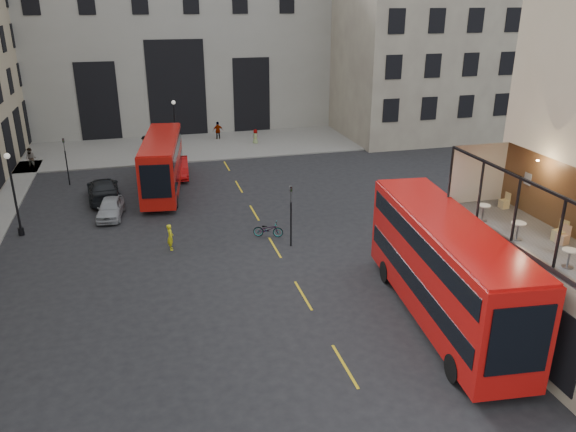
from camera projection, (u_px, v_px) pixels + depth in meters
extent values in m
plane|color=black|center=(390.00, 358.00, 23.33)|extent=(140.00, 140.00, 0.00)
cube|color=black|center=(501.00, 301.00, 23.80)|extent=(0.08, 9.20, 3.00)
cube|color=beige|center=(478.00, 173.00, 27.19)|extent=(3.00, 0.04, 2.90)
cube|color=black|center=(554.00, 174.00, 22.16)|extent=(3.00, 10.00, 0.04)
cube|color=slate|center=(511.00, 243.00, 22.82)|extent=(0.12, 10.00, 0.18)
cube|color=black|center=(521.00, 178.00, 21.82)|extent=(0.12, 10.00, 0.10)
cube|color=beige|center=(528.00, 179.00, 25.85)|extent=(0.04, 0.45, 0.55)
cylinder|color=#FFD899|center=(538.00, 160.00, 24.17)|extent=(0.12, 0.12, 0.05)
cube|color=tan|center=(533.00, 291.00, 24.07)|extent=(3.00, 11.00, 4.50)
cube|color=slate|center=(542.00, 242.00, 23.23)|extent=(3.00, 10.00, 0.10)
cube|color=gray|center=(171.00, 46.00, 62.02)|extent=(34.00, 10.00, 18.00)
cube|color=black|center=(177.00, 89.00, 58.94)|extent=(6.00, 0.12, 10.00)
cube|color=black|center=(98.00, 102.00, 57.38)|extent=(4.00, 0.12, 8.00)
cube|color=black|center=(252.00, 95.00, 61.24)|extent=(4.00, 0.12, 8.00)
cube|color=#A8A087|center=(410.00, 37.00, 60.49)|extent=(16.00, 18.00, 20.00)
cube|color=slate|center=(174.00, 147.00, 56.04)|extent=(40.00, 12.00, 0.12)
cylinder|color=black|center=(291.00, 224.00, 33.37)|extent=(0.10, 0.10, 2.80)
imported|color=black|center=(291.00, 194.00, 32.68)|extent=(0.16, 0.20, 1.00)
cylinder|color=black|center=(67.00, 168.00, 44.39)|extent=(0.10, 0.10, 2.80)
imported|color=black|center=(64.00, 145.00, 43.70)|extent=(0.16, 0.20, 1.00)
cylinder|color=black|center=(15.00, 198.00, 34.51)|extent=(0.14, 0.14, 5.00)
cylinder|color=black|center=(21.00, 231.00, 35.33)|extent=(0.36, 0.36, 0.50)
sphere|color=silver|center=(7.00, 156.00, 33.54)|extent=(0.36, 0.36, 0.36)
cylinder|color=black|center=(176.00, 131.00, 51.55)|extent=(0.14, 0.14, 5.00)
cylinder|color=black|center=(177.00, 155.00, 52.37)|extent=(0.36, 0.36, 0.50)
sphere|color=silver|center=(173.00, 102.00, 50.59)|extent=(0.36, 0.36, 0.36)
cube|color=#B30F0C|center=(444.00, 268.00, 25.22)|extent=(4.11, 12.67, 4.41)
cube|color=black|center=(443.00, 280.00, 25.45)|extent=(4.08, 12.00, 0.90)
cube|color=black|center=(448.00, 240.00, 24.72)|extent=(4.08, 12.00, 0.90)
cube|color=#B30F0C|center=(450.00, 222.00, 24.40)|extent=(3.97, 12.41, 0.14)
cylinder|color=black|center=(386.00, 272.00, 29.45)|extent=(0.43, 1.16, 1.13)
cylinder|color=black|center=(433.00, 268.00, 29.83)|extent=(0.43, 1.16, 1.13)
cylinder|color=black|center=(454.00, 368.00, 21.79)|extent=(0.43, 1.16, 1.13)
cylinder|color=black|center=(516.00, 362.00, 22.17)|extent=(0.43, 1.16, 1.13)
cube|color=#A7110B|center=(162.00, 163.00, 42.47)|extent=(3.83, 10.89, 3.78)
cube|color=black|center=(163.00, 170.00, 42.67)|extent=(3.79, 10.32, 0.78)
cube|color=black|center=(161.00, 148.00, 42.05)|extent=(3.79, 10.32, 0.78)
cube|color=#A7110B|center=(160.00, 138.00, 41.77)|extent=(3.71, 10.67, 0.12)
cylinder|color=black|center=(154.00, 173.00, 46.15)|extent=(0.40, 1.00, 0.97)
cylinder|color=black|center=(181.00, 172.00, 46.41)|extent=(0.40, 1.00, 0.97)
cylinder|color=black|center=(144.00, 203.00, 39.55)|extent=(0.40, 1.00, 0.97)
cylinder|color=black|center=(176.00, 201.00, 39.81)|extent=(0.40, 1.00, 0.97)
imported|color=#9B9EA2|center=(110.00, 208.00, 38.08)|extent=(2.03, 4.06, 1.33)
imported|color=#B80B0B|center=(178.00, 168.00, 46.69)|extent=(1.94, 4.78, 1.54)
imported|color=black|center=(103.00, 189.00, 41.34)|extent=(2.71, 5.64, 1.59)
imported|color=gray|center=(268.00, 229.00, 35.02)|extent=(1.98, 1.25, 0.98)
imported|color=yellow|center=(170.00, 237.00, 33.12)|extent=(0.41, 0.60, 1.60)
imported|color=gray|center=(31.00, 159.00, 48.62)|extent=(1.04, 0.87, 1.89)
imported|color=gray|center=(145.00, 145.00, 53.37)|extent=(1.08, 1.31, 1.76)
imported|color=gray|center=(218.00, 131.00, 58.65)|extent=(1.15, 0.54, 1.92)
imported|color=gray|center=(255.00, 137.00, 57.00)|extent=(0.88, 0.86, 1.53)
cylinder|color=silver|center=(570.00, 250.00, 20.72)|extent=(0.57, 0.57, 0.04)
cylinder|color=slate|center=(569.00, 259.00, 20.85)|extent=(0.08, 0.08, 0.67)
cylinder|color=slate|center=(567.00, 267.00, 20.97)|extent=(0.42, 0.42, 0.03)
cylinder|color=white|center=(519.00, 223.00, 23.14)|extent=(0.60, 0.60, 0.04)
cylinder|color=slate|center=(518.00, 231.00, 23.27)|extent=(0.08, 0.08, 0.70)
cylinder|color=slate|center=(516.00, 239.00, 23.40)|extent=(0.44, 0.44, 0.03)
cylinder|color=white|center=(484.00, 205.00, 25.11)|extent=(0.59, 0.59, 0.04)
cylinder|color=slate|center=(483.00, 213.00, 25.24)|extent=(0.08, 0.08, 0.69)
cylinder|color=slate|center=(482.00, 220.00, 25.37)|extent=(0.43, 0.43, 0.03)
cube|color=tan|center=(562.00, 239.00, 22.89)|extent=(0.47, 0.47, 0.43)
cube|color=tan|center=(567.00, 229.00, 22.82)|extent=(0.12, 0.40, 0.38)
cube|color=#D2BD79|center=(559.00, 236.00, 23.12)|extent=(0.53, 0.53, 0.48)
cube|color=#D2BD79|center=(564.00, 225.00, 23.04)|extent=(0.14, 0.45, 0.43)
cube|color=#D4BA7A|center=(504.00, 204.00, 26.78)|extent=(0.39, 0.39, 0.40)
cube|color=#D4BA7A|center=(508.00, 196.00, 26.69)|extent=(0.05, 0.38, 0.36)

